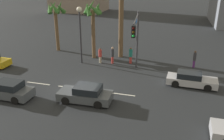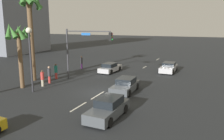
{
  "view_description": "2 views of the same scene",
  "coord_description": "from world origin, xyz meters",
  "px_view_note": "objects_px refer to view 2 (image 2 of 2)",
  "views": [
    {
      "loc": [
        7.77,
        -17.78,
        9.49
      ],
      "look_at": [
        2.5,
        0.75,
        1.79
      ],
      "focal_mm": 39.22,
      "sensor_mm": 36.0,
      "label": 1
    },
    {
      "loc": [
        -19.01,
        -9.49,
        6.46
      ],
      "look_at": [
        2.93,
        0.31,
        1.65
      ],
      "focal_mm": 36.63,
      "sensor_mm": 36.0,
      "label": 2
    }
  ],
  "objects_px": {
    "car_5": "(110,68)",
    "car_3": "(108,108)",
    "streetlamp": "(30,47)",
    "car_1": "(125,85)",
    "palm_tree_1": "(19,40)",
    "building_1": "(5,7)",
    "traffic_signal": "(83,45)",
    "pedestrian_1": "(42,78)",
    "pedestrian_0": "(49,74)",
    "pedestrian_3": "(56,71)",
    "car_4": "(169,68)",
    "pedestrian_2": "(82,62)",
    "palm_tree_0": "(30,18)"
  },
  "relations": [
    {
      "from": "car_1",
      "to": "car_5",
      "type": "relative_size",
      "value": 0.97
    },
    {
      "from": "car_1",
      "to": "building_1",
      "type": "relative_size",
      "value": 0.2
    },
    {
      "from": "pedestrian_0",
      "to": "pedestrian_3",
      "type": "relative_size",
      "value": 1.03
    },
    {
      "from": "pedestrian_2",
      "to": "palm_tree_1",
      "type": "bearing_deg",
      "value": 179.05
    },
    {
      "from": "car_3",
      "to": "palm_tree_1",
      "type": "height_order",
      "value": "palm_tree_1"
    },
    {
      "from": "car_4",
      "to": "palm_tree_1",
      "type": "xyz_separation_m",
      "value": [
        -14.38,
        12.36,
        4.36
      ]
    },
    {
      "from": "car_1",
      "to": "car_5",
      "type": "distance_m",
      "value": 9.59
    },
    {
      "from": "streetlamp",
      "to": "palm_tree_1",
      "type": "relative_size",
      "value": 0.92
    },
    {
      "from": "pedestrian_0",
      "to": "pedestrian_3",
      "type": "height_order",
      "value": "pedestrian_0"
    },
    {
      "from": "traffic_signal",
      "to": "palm_tree_0",
      "type": "xyz_separation_m",
      "value": [
        -2.68,
        5.07,
        3.05
      ]
    },
    {
      "from": "car_4",
      "to": "palm_tree_0",
      "type": "xyz_separation_m",
      "value": [
        -11.33,
        13.51,
        6.53
      ]
    },
    {
      "from": "car_5",
      "to": "pedestrian_2",
      "type": "xyz_separation_m",
      "value": [
        0.38,
        4.79,
        0.42
      ]
    },
    {
      "from": "car_4",
      "to": "pedestrian_0",
      "type": "height_order",
      "value": "pedestrian_0"
    },
    {
      "from": "pedestrian_0",
      "to": "pedestrian_3",
      "type": "bearing_deg",
      "value": 16.56
    },
    {
      "from": "car_5",
      "to": "palm_tree_1",
      "type": "distance_m",
      "value": 12.87
    },
    {
      "from": "car_3",
      "to": "traffic_signal",
      "type": "distance_m",
      "value": 12.21
    },
    {
      "from": "car_5",
      "to": "pedestrian_1",
      "type": "height_order",
      "value": "pedestrian_1"
    },
    {
      "from": "car_3",
      "to": "palm_tree_1",
      "type": "xyz_separation_m",
      "value": [
        3.3,
        11.38,
        4.32
      ]
    },
    {
      "from": "pedestrian_0",
      "to": "pedestrian_3",
      "type": "xyz_separation_m",
      "value": [
        1.95,
        0.58,
        -0.05
      ]
    },
    {
      "from": "streetlamp",
      "to": "building_1",
      "type": "height_order",
      "value": "building_1"
    },
    {
      "from": "pedestrian_0",
      "to": "palm_tree_1",
      "type": "distance_m",
      "value": 4.97
    },
    {
      "from": "car_4",
      "to": "traffic_signal",
      "type": "xyz_separation_m",
      "value": [
        -8.65,
        8.44,
        3.48
      ]
    },
    {
      "from": "car_3",
      "to": "streetlamp",
      "type": "bearing_deg",
      "value": 74.37
    },
    {
      "from": "traffic_signal",
      "to": "pedestrian_0",
      "type": "bearing_deg",
      "value": 139.66
    },
    {
      "from": "palm_tree_0",
      "to": "building_1",
      "type": "xyz_separation_m",
      "value": [
        19.5,
        25.8,
        3.3
      ]
    },
    {
      "from": "car_5",
      "to": "building_1",
      "type": "bearing_deg",
      "value": 70.16
    },
    {
      "from": "car_5",
      "to": "pedestrian_0",
      "type": "relative_size",
      "value": 2.31
    },
    {
      "from": "car_4",
      "to": "building_1",
      "type": "height_order",
      "value": "building_1"
    },
    {
      "from": "car_5",
      "to": "building_1",
      "type": "relative_size",
      "value": 0.21
    },
    {
      "from": "car_4",
      "to": "pedestrian_1",
      "type": "relative_size",
      "value": 2.57
    },
    {
      "from": "car_4",
      "to": "streetlamp",
      "type": "xyz_separation_m",
      "value": [
        -15.08,
        10.28,
        3.72
      ]
    },
    {
      "from": "traffic_signal",
      "to": "streetlamp",
      "type": "bearing_deg",
      "value": 164.05
    },
    {
      "from": "pedestrian_3",
      "to": "car_1",
      "type": "bearing_deg",
      "value": -99.53
    },
    {
      "from": "car_3",
      "to": "pedestrian_0",
      "type": "bearing_deg",
      "value": 59.17
    },
    {
      "from": "car_4",
      "to": "pedestrian_0",
      "type": "relative_size",
      "value": 2.35
    },
    {
      "from": "streetlamp",
      "to": "car_1",
      "type": "bearing_deg",
      "value": -65.44
    },
    {
      "from": "car_5",
      "to": "car_3",
      "type": "bearing_deg",
      "value": -155.93
    },
    {
      "from": "pedestrian_2",
      "to": "palm_tree_1",
      "type": "xyz_separation_m",
      "value": [
        -11.41,
        0.19,
        3.96
      ]
    },
    {
      "from": "car_4",
      "to": "car_5",
      "type": "relative_size",
      "value": 1.02
    },
    {
      "from": "car_4",
      "to": "streetlamp",
      "type": "bearing_deg",
      "value": 145.72
    },
    {
      "from": "car_3",
      "to": "car_4",
      "type": "height_order",
      "value": "car_3"
    },
    {
      "from": "pedestrian_2",
      "to": "palm_tree_0",
      "type": "relative_size",
      "value": 0.18
    },
    {
      "from": "palm_tree_1",
      "to": "car_1",
      "type": "bearing_deg",
      "value": -73.5
    },
    {
      "from": "car_4",
      "to": "palm_tree_1",
      "type": "bearing_deg",
      "value": 139.32
    },
    {
      "from": "pedestrian_0",
      "to": "palm_tree_0",
      "type": "relative_size",
      "value": 0.19
    },
    {
      "from": "traffic_signal",
      "to": "palm_tree_1",
      "type": "height_order",
      "value": "palm_tree_1"
    },
    {
      "from": "streetlamp",
      "to": "pedestrian_1",
      "type": "xyz_separation_m",
      "value": [
        2.03,
        0.53,
        -3.42
      ]
    },
    {
      "from": "traffic_signal",
      "to": "pedestrian_0",
      "type": "distance_m",
      "value": 5.03
    },
    {
      "from": "car_5",
      "to": "pedestrian_3",
      "type": "distance_m",
      "value": 7.67
    },
    {
      "from": "pedestrian_2",
      "to": "palm_tree_1",
      "type": "height_order",
      "value": "palm_tree_1"
    }
  ]
}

